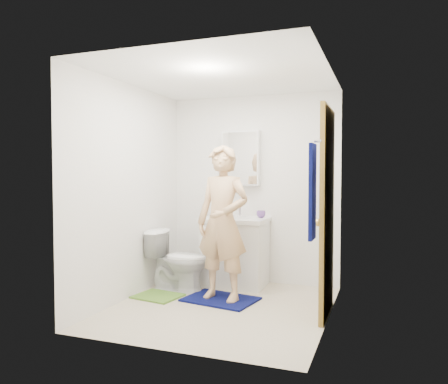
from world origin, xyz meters
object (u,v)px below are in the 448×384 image
Objects in this scene: soap_dispenser at (219,210)px; man at (223,223)px; vanity_cabinet at (235,254)px; towel at (312,192)px; toilet at (178,260)px; toothbrush_cup at (261,214)px; medicine_cabinet at (241,158)px.

soap_dispenser is 0.11× the size of man.
vanity_cabinet is 2.08m from towel.
man reaches higher than towel.
towel is 1.41m from man.
vanity_cabinet is 0.58m from soap_dispenser.
toilet is 0.86m from man.
soap_dispenser is at bearing -165.12° from toothbrush_cup.
vanity_cabinet is 4.34× the size of soap_dispenser.
medicine_cabinet is 0.96× the size of toilet.
towel is (1.18, -1.71, -0.35)m from medicine_cabinet.
vanity_cabinet is 1.22m from medicine_cabinet.
vanity_cabinet is 0.59m from toothbrush_cup.
towel is at bearing -55.39° from medicine_cabinet.
man is (-0.21, -0.80, -0.03)m from toothbrush_cup.
vanity_cabinet is 0.47× the size of man.
vanity_cabinet reaches higher than toilet.
towel is (1.18, -1.48, 0.85)m from vanity_cabinet.
toothbrush_cup is (0.51, 0.13, -0.05)m from soap_dispenser.
medicine_cabinet is at bearing -41.51° from toilet.
vanity_cabinet is 1.10× the size of toilet.
soap_dispenser is at bearing -130.38° from medicine_cabinet.
toothbrush_cup is 0.07× the size of man.
medicine_cabinet is at bearing 124.61° from towel.
toothbrush_cup is (0.30, -0.11, -0.71)m from medicine_cabinet.
toilet is at bearing -129.66° from soap_dispenser.
soap_dispenser reaches higher than toothbrush_cup.
towel is at bearing -26.49° from man.
towel reaches higher than toilet.
vanity_cabinet is at bearing 5.40° from soap_dispenser.
soap_dispenser is (-1.39, 1.47, -0.31)m from towel.
medicine_cabinet reaches higher than toilet.
medicine_cabinet reaches higher than soap_dispenser.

